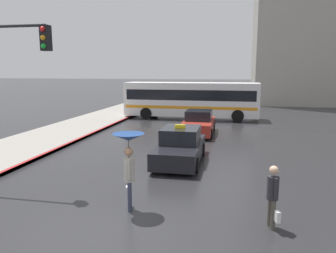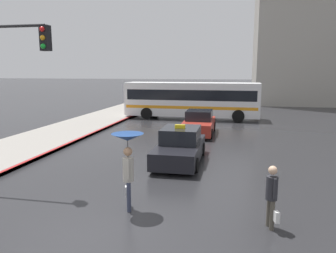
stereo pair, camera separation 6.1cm
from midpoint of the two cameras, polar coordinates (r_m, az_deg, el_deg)
ground_plane at (r=8.48m, az=-13.71°, el=-18.57°), size 300.00×300.00×0.00m
taxi at (r=14.41m, az=2.25°, el=-3.54°), size 1.91×4.38×1.67m
sedan_red at (r=20.81m, az=5.50°, el=0.53°), size 1.91×4.22×1.50m
city_bus at (r=27.52m, az=4.22°, el=4.86°), size 11.07×2.81×3.00m
pedestrian_with_umbrella at (r=9.28m, az=-6.82°, el=-4.53°), size 0.91×0.91×2.25m
pedestrian_man at (r=8.80m, az=17.83°, el=-11.03°), size 0.37×0.57×1.64m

